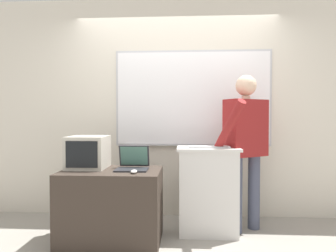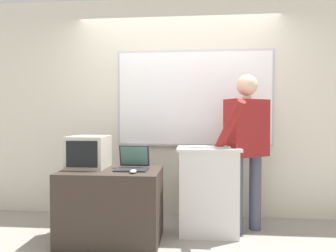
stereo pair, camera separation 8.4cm
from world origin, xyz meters
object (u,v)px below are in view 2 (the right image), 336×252
(side_desk, at_px, (112,205))
(wireless_keyboard, at_px, (209,147))
(person_presenter, at_px, (247,140))
(computer_mouse_by_laptop, at_px, (133,171))
(crt_monitor, at_px, (89,152))
(lectern_podium, at_px, (208,190))
(laptop, at_px, (133,163))

(side_desk, xyz_separation_m, wireless_keyboard, (0.98, 0.23, 0.57))
(person_presenter, distance_m, computer_mouse_by_laptop, 1.28)
(wireless_keyboard, xyz_separation_m, crt_monitor, (-1.24, -0.13, -0.05))
(lectern_podium, xyz_separation_m, computer_mouse_by_laptop, (-0.72, -0.45, 0.27))
(lectern_podium, height_order, side_desk, lectern_podium)
(laptop, height_order, crt_monitor, crt_monitor)
(wireless_keyboard, bearing_deg, crt_monitor, -173.83)
(laptop, distance_m, computer_mouse_by_laptop, 0.23)
(laptop, relative_size, computer_mouse_by_laptop, 3.14)
(lectern_podium, xyz_separation_m, person_presenter, (0.41, 0.10, 0.53))
(person_presenter, bearing_deg, computer_mouse_by_laptop, 174.20)
(wireless_keyboard, height_order, crt_monitor, crt_monitor)
(lectern_podium, height_order, crt_monitor, crt_monitor)
(person_presenter, bearing_deg, side_desk, 163.79)
(laptop, distance_m, wireless_keyboard, 0.81)
(lectern_podium, height_order, person_presenter, person_presenter)
(side_desk, xyz_separation_m, person_presenter, (1.39, 0.38, 0.64))
(lectern_podium, height_order, wireless_keyboard, wireless_keyboard)
(crt_monitor, bearing_deg, person_presenter, 9.64)
(person_presenter, relative_size, crt_monitor, 4.32)
(lectern_podium, height_order, laptop, laptop)
(lectern_podium, distance_m, laptop, 0.86)
(side_desk, bearing_deg, lectern_podium, 16.07)
(side_desk, distance_m, wireless_keyboard, 1.16)
(person_presenter, height_order, crt_monitor, person_presenter)
(laptop, relative_size, crt_monitor, 0.80)
(side_desk, height_order, crt_monitor, crt_monitor)
(lectern_podium, bearing_deg, laptop, -163.63)
(person_presenter, relative_size, laptop, 5.40)
(lectern_podium, height_order, computer_mouse_by_laptop, lectern_podium)
(wireless_keyboard, bearing_deg, computer_mouse_by_laptop, -151.37)
(side_desk, bearing_deg, person_presenter, 15.18)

